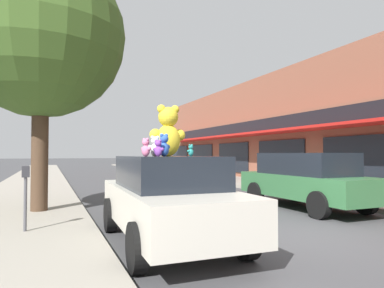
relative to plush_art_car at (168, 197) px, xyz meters
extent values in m
plane|color=#424244|center=(2.65, -0.38, -0.84)|extent=(260.00, 260.00, 0.00)
cube|color=brown|center=(17.15, 9.46, 2.32)|extent=(14.90, 36.57, 6.33)
cube|color=red|center=(8.97, 9.46, 1.97)|extent=(1.45, 30.72, 0.12)
cube|color=black|center=(9.65, 9.46, 2.52)|extent=(0.08, 29.25, 0.70)
cube|color=black|center=(9.66, 4.23, 0.56)|extent=(0.06, 3.97, 2.00)
cube|color=black|center=(9.66, 9.46, 0.56)|extent=(0.06, 3.97, 2.00)
cube|color=black|center=(9.66, 14.68, 0.56)|extent=(0.06, 3.97, 2.00)
cube|color=black|center=(9.66, 19.91, 0.56)|extent=(0.06, 3.97, 2.00)
cube|color=black|center=(9.66, 25.13, 0.56)|extent=(0.06, 3.97, 2.00)
cube|color=beige|center=(0.00, 0.00, -0.15)|extent=(1.85, 4.39, 0.67)
cube|color=black|center=(0.00, 0.00, 0.47)|extent=(1.59, 2.43, 0.57)
cylinder|color=black|center=(-0.81, 1.37, -0.49)|extent=(0.22, 0.71, 0.71)
cylinder|color=black|center=(0.89, 1.32, -0.49)|extent=(0.22, 0.71, 0.71)
cylinder|color=black|center=(-0.89, -1.32, -0.49)|extent=(0.22, 0.71, 0.71)
cylinder|color=black|center=(0.81, -1.37, -0.49)|extent=(0.22, 0.71, 0.71)
ellipsoid|color=yellow|center=(0.03, 0.06, 1.05)|extent=(0.45, 0.39, 0.59)
sphere|color=yellow|center=(0.03, 0.06, 1.48)|extent=(0.38, 0.38, 0.37)
sphere|color=yellow|center=(0.16, 0.06, 1.63)|extent=(0.16, 0.16, 0.16)
sphere|color=yellow|center=(-0.11, 0.06, 1.63)|extent=(0.16, 0.16, 0.16)
sphere|color=#FFFF4D|center=(0.03, 0.22, 1.46)|extent=(0.14, 0.14, 0.14)
sphere|color=yellow|center=(0.27, 0.10, 1.15)|extent=(0.22, 0.22, 0.22)
sphere|color=yellow|center=(-0.21, 0.10, 1.15)|extent=(0.22, 0.22, 0.22)
ellipsoid|color=pink|center=(-0.58, -0.60, 0.85)|extent=(0.17, 0.18, 0.19)
sphere|color=pink|center=(-0.58, -0.60, 0.98)|extent=(0.16, 0.16, 0.12)
sphere|color=pink|center=(-0.56, -0.64, 1.03)|extent=(0.07, 0.07, 0.05)
sphere|color=pink|center=(-0.59, -0.56, 1.03)|extent=(0.07, 0.07, 0.05)
sphere|color=#FFA3DA|center=(-0.53, -0.58, 0.98)|extent=(0.06, 0.06, 0.04)
sphere|color=pink|center=(-0.54, -0.66, 0.88)|extent=(0.09, 0.09, 0.07)
sphere|color=pink|center=(-0.60, -0.53, 0.88)|extent=(0.09, 0.09, 0.07)
ellipsoid|color=white|center=(-0.35, -0.37, 0.86)|extent=(0.18, 0.16, 0.22)
sphere|color=white|center=(-0.35, -0.37, 1.02)|extent=(0.15, 0.15, 0.14)
sphere|color=white|center=(-0.30, -0.37, 1.08)|extent=(0.06, 0.06, 0.06)
sphere|color=white|center=(-0.40, -0.37, 1.08)|extent=(0.06, 0.06, 0.06)
sphere|color=white|center=(-0.36, -0.31, 1.01)|extent=(0.06, 0.06, 0.05)
sphere|color=white|center=(-0.27, -0.35, 0.90)|extent=(0.09, 0.09, 0.08)
sphere|color=white|center=(-0.44, -0.37, 0.90)|extent=(0.09, 0.09, 0.08)
ellipsoid|color=blue|center=(-0.23, -0.49, 0.87)|extent=(0.23, 0.22, 0.24)
sphere|color=blue|center=(-0.23, -0.49, 1.05)|extent=(0.20, 0.20, 0.15)
sphere|color=blue|center=(-0.18, -0.47, 1.11)|extent=(0.09, 0.09, 0.06)
sphere|color=blue|center=(-0.28, -0.52, 1.11)|extent=(0.09, 0.09, 0.06)
sphere|color=#548DFF|center=(-0.26, -0.43, 1.04)|extent=(0.08, 0.08, 0.06)
sphere|color=blue|center=(-0.15, -0.43, 0.91)|extent=(0.12, 0.12, 0.09)
sphere|color=blue|center=(-0.32, -0.52, 0.91)|extent=(0.12, 0.12, 0.09)
ellipsoid|color=purple|center=(-0.37, -0.60, 0.84)|extent=(0.17, 0.17, 0.17)
sphere|color=purple|center=(-0.37, -0.60, 0.97)|extent=(0.15, 0.15, 0.11)
sphere|color=purple|center=(-0.34, -0.63, 1.01)|extent=(0.06, 0.06, 0.05)
sphere|color=purple|center=(-0.39, -0.57, 1.01)|extent=(0.06, 0.06, 0.05)
sphere|color=#BA67ED|center=(-0.33, -0.57, 0.96)|extent=(0.06, 0.06, 0.04)
sphere|color=purple|center=(-0.32, -0.65, 0.87)|extent=(0.09, 0.09, 0.06)
sphere|color=purple|center=(-0.40, -0.54, 0.87)|extent=(0.09, 0.09, 0.06)
ellipsoid|color=teal|center=(0.43, -0.07, 0.82)|extent=(0.14, 0.13, 0.14)
sphere|color=teal|center=(0.43, -0.07, 0.93)|extent=(0.12, 0.12, 0.09)
sphere|color=teal|center=(0.46, -0.05, 0.96)|extent=(0.05, 0.05, 0.04)
sphere|color=teal|center=(0.40, -0.08, 0.96)|extent=(0.05, 0.05, 0.04)
sphere|color=#47CDC6|center=(0.41, -0.03, 0.92)|extent=(0.05, 0.05, 0.03)
sphere|color=teal|center=(0.48, -0.03, 0.85)|extent=(0.07, 0.07, 0.05)
sphere|color=teal|center=(0.38, -0.08, 0.85)|extent=(0.07, 0.07, 0.05)
ellipsoid|color=orange|center=(0.22, 0.86, 0.87)|extent=(0.22, 0.23, 0.23)
sphere|color=orange|center=(0.22, 0.86, 1.03)|extent=(0.20, 0.20, 0.14)
sphere|color=orange|center=(0.25, 0.81, 1.09)|extent=(0.08, 0.08, 0.06)
sphere|color=orange|center=(0.19, 0.90, 1.09)|extent=(0.08, 0.08, 0.06)
sphere|color=#FFBA41|center=(0.27, 0.89, 1.03)|extent=(0.07, 0.07, 0.05)
sphere|color=orange|center=(0.28, 0.78, 0.91)|extent=(0.11, 0.11, 0.08)
sphere|color=orange|center=(0.19, 0.94, 0.91)|extent=(0.11, 0.11, 0.08)
cube|color=#336B3D|center=(5.07, 2.19, -0.16)|extent=(1.67, 4.61, 0.67)
cube|color=black|center=(5.07, 2.19, 0.50)|extent=(1.47, 2.91, 0.65)
cylinder|color=black|center=(4.26, 3.62, -0.49)|extent=(0.20, 0.71, 0.71)
cylinder|color=black|center=(5.89, 3.62, -0.49)|extent=(0.20, 0.71, 0.71)
cylinder|color=black|center=(4.26, 0.76, -0.49)|extent=(0.20, 0.71, 0.71)
cylinder|color=black|center=(5.89, 0.76, -0.49)|extent=(0.20, 0.71, 0.71)
cylinder|color=#473323|center=(-2.25, 4.04, 0.70)|extent=(0.43, 0.43, 2.83)
sphere|color=#3D5B23|center=(-2.25, 4.04, 4.02)|extent=(4.48, 4.48, 4.48)
cylinder|color=#4C4C51|center=(-2.43, 1.48, -0.19)|extent=(0.06, 0.06, 1.05)
cube|color=#2D2D33|center=(-2.43, 1.48, 0.45)|extent=(0.14, 0.10, 0.22)
camera|label=1|loc=(-2.01, -5.97, 0.79)|focal=32.00mm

